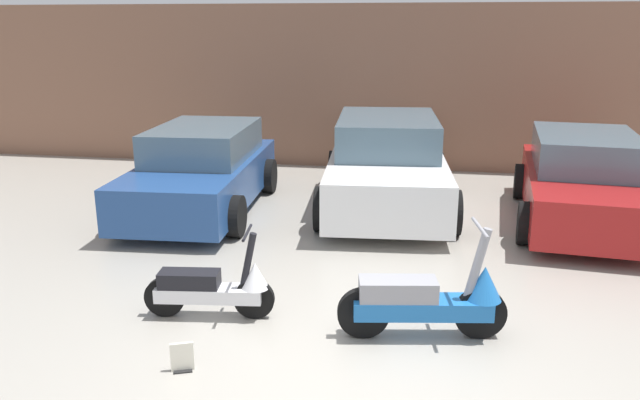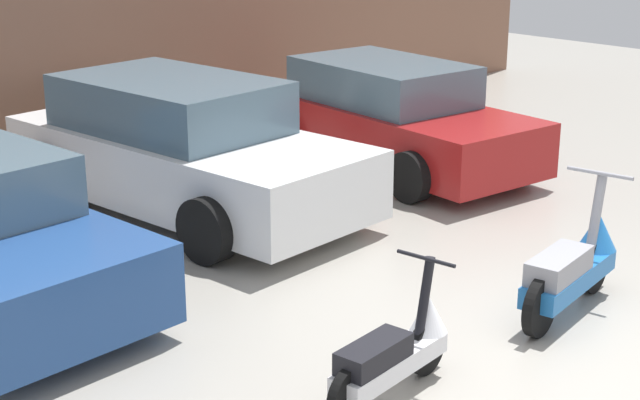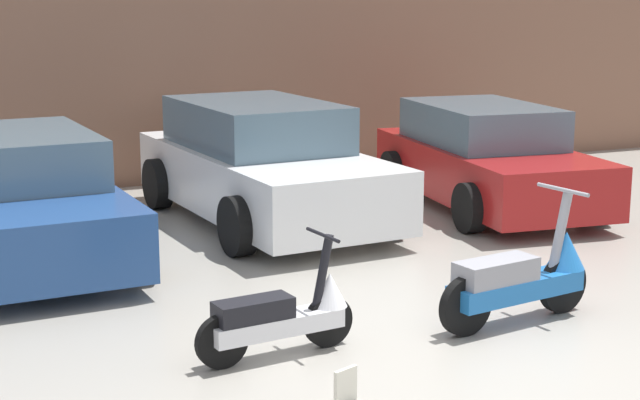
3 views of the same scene
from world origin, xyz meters
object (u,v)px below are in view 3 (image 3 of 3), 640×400
at_px(car_rear_right, 486,158).
at_px(placard_near_left_scooter, 345,389).
at_px(scooter_front_left, 283,315).
at_px(scooter_front_right, 523,277).
at_px(car_rear_left, 24,200).
at_px(car_rear_center, 262,165).

distance_m(car_rear_right, placard_near_left_scooter, 6.67).
distance_m(scooter_front_left, scooter_front_right, 2.15).
relative_size(scooter_front_left, placard_near_left_scooter, 5.13).
height_order(scooter_front_left, car_rear_left, car_rear_left).
xyz_separation_m(car_rear_left, car_rear_right, (5.86, 0.34, -0.00)).
bearing_deg(car_rear_left, scooter_front_right, 40.75).
bearing_deg(car_rear_center, scooter_front_left, -22.44).
height_order(car_rear_left, placard_near_left_scooter, car_rear_left).
bearing_deg(car_rear_center, placard_near_left_scooter, -18.64).
xyz_separation_m(car_rear_center, placard_near_left_scooter, (-1.36, -5.43, -0.58)).
height_order(car_rear_center, placard_near_left_scooter, car_rear_center).
relative_size(car_rear_center, placard_near_left_scooter, 16.93).
height_order(scooter_front_right, placard_near_left_scooter, scooter_front_right).
distance_m(scooter_front_left, placard_near_left_scooter, 1.05).
xyz_separation_m(scooter_front_right, placard_near_left_scooter, (-2.09, -0.97, -0.28)).
relative_size(scooter_front_left, scooter_front_right, 0.83).
relative_size(scooter_front_right, car_rear_left, 0.40).
height_order(scooter_front_left, scooter_front_right, scooter_front_right).
distance_m(car_rear_left, placard_near_left_scooter, 4.98).
bearing_deg(scooter_front_left, scooter_front_right, -8.61).
xyz_separation_m(scooter_front_left, car_rear_right, (4.38, 4.02, 0.30)).
relative_size(car_rear_left, placard_near_left_scooter, 15.44).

